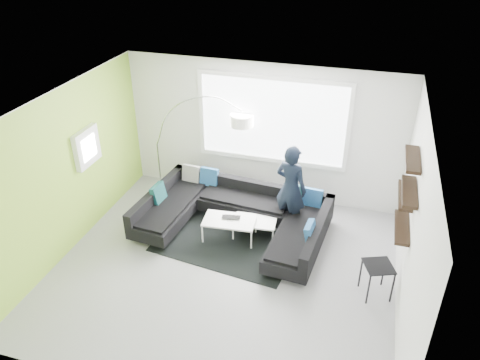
# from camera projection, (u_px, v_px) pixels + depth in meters

# --- Properties ---
(ground) EXTENTS (5.50, 5.50, 0.00)m
(ground) POSITION_uv_depth(u_px,v_px,m) (224.00, 269.00, 7.79)
(ground) COLOR gray
(ground) RESTS_ON ground
(room_shell) EXTENTS (5.54, 5.04, 2.82)m
(room_shell) POSITION_uv_depth(u_px,v_px,m) (229.00, 168.00, 7.05)
(room_shell) COLOR silver
(room_shell) RESTS_ON ground
(sectional_sofa) EXTENTS (3.46, 2.32, 0.71)m
(sectional_sofa) POSITION_uv_depth(u_px,v_px,m) (233.00, 218.00, 8.52)
(sectional_sofa) COLOR black
(sectional_sofa) RESTS_ON ground
(rug) EXTENTS (2.64, 2.06, 0.01)m
(rug) POSITION_uv_depth(u_px,v_px,m) (230.00, 239.00, 8.49)
(rug) COLOR black
(rug) RESTS_ON ground
(coffee_table) EXTENTS (1.25, 0.80, 0.39)m
(coffee_table) POSITION_uv_depth(u_px,v_px,m) (242.00, 228.00, 8.47)
(coffee_table) COLOR silver
(coffee_table) RESTS_ON ground
(arc_lamp) EXTENTS (2.05, 0.88, 2.13)m
(arc_lamp) POSITION_uv_depth(u_px,v_px,m) (157.00, 144.00, 9.50)
(arc_lamp) COLOR silver
(arc_lamp) RESTS_ON ground
(side_table) EXTENTS (0.54, 0.54, 0.57)m
(side_table) POSITION_uv_depth(u_px,v_px,m) (376.00, 280.00, 7.14)
(side_table) COLOR black
(side_table) RESTS_ON ground
(person) EXTENTS (0.87, 0.80, 1.68)m
(person) POSITION_uv_depth(u_px,v_px,m) (291.00, 188.00, 8.43)
(person) COLOR black
(person) RESTS_ON ground
(laptop) EXTENTS (0.40, 0.32, 0.03)m
(laptop) POSITION_uv_depth(u_px,v_px,m) (231.00, 219.00, 8.35)
(laptop) COLOR black
(laptop) RESTS_ON coffee_table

